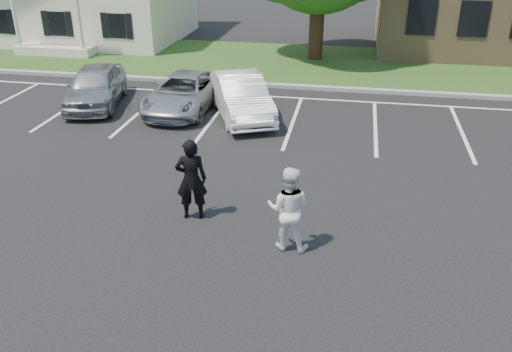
{
  "coord_description": "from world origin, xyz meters",
  "views": [
    {
      "loc": [
        1.98,
        -9.62,
        6.48
      ],
      "look_at": [
        0.0,
        1.0,
        1.25
      ],
      "focal_mm": 38.0,
      "sensor_mm": 36.0,
      "label": 1
    }
  ],
  "objects_px": {
    "car_silver_west": "(96,86)",
    "car_silver_minivan": "(184,93)",
    "man_black_suit": "(191,179)",
    "car_white_sedan": "(241,96)",
    "man_white_shirt": "(288,209)"
  },
  "relations": [
    {
      "from": "man_black_suit",
      "to": "car_white_sedan",
      "type": "height_order",
      "value": "man_black_suit"
    },
    {
      "from": "man_black_suit",
      "to": "car_silver_west",
      "type": "distance_m",
      "value": 9.5
    },
    {
      "from": "car_silver_west",
      "to": "car_silver_minivan",
      "type": "height_order",
      "value": "car_silver_west"
    },
    {
      "from": "man_black_suit",
      "to": "car_silver_west",
      "type": "bearing_deg",
      "value": -66.27
    },
    {
      "from": "car_silver_west",
      "to": "car_silver_minivan",
      "type": "xyz_separation_m",
      "value": [
        3.38,
        0.09,
        -0.1
      ]
    },
    {
      "from": "man_white_shirt",
      "to": "car_white_sedan",
      "type": "bearing_deg",
      "value": -69.22
    },
    {
      "from": "car_silver_west",
      "to": "car_white_sedan",
      "type": "bearing_deg",
      "value": -15.66
    },
    {
      "from": "man_white_shirt",
      "to": "car_white_sedan",
      "type": "height_order",
      "value": "man_white_shirt"
    },
    {
      "from": "car_white_sedan",
      "to": "man_white_shirt",
      "type": "bearing_deg",
      "value": -95.46
    },
    {
      "from": "man_white_shirt",
      "to": "car_silver_west",
      "type": "bearing_deg",
      "value": -42.92
    },
    {
      "from": "car_white_sedan",
      "to": "man_black_suit",
      "type": "bearing_deg",
      "value": -111.35
    },
    {
      "from": "car_silver_west",
      "to": "man_black_suit",
      "type": "bearing_deg",
      "value": -64.27
    },
    {
      "from": "man_black_suit",
      "to": "car_silver_west",
      "type": "xyz_separation_m",
      "value": [
        -5.93,
        7.42,
        -0.24
      ]
    },
    {
      "from": "car_silver_minivan",
      "to": "car_white_sedan",
      "type": "xyz_separation_m",
      "value": [
        2.2,
        -0.36,
        0.1
      ]
    },
    {
      "from": "man_black_suit",
      "to": "car_silver_minivan",
      "type": "height_order",
      "value": "man_black_suit"
    }
  ]
}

